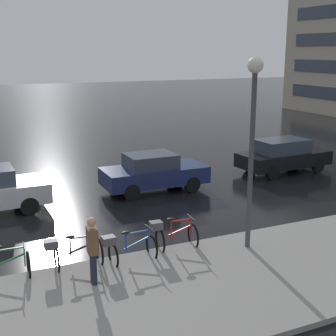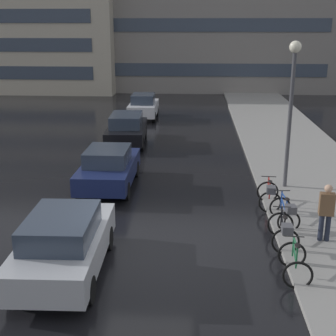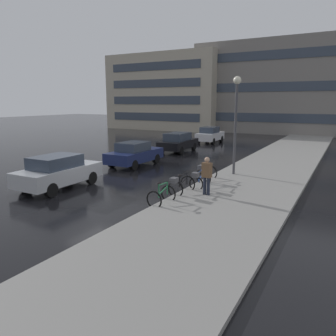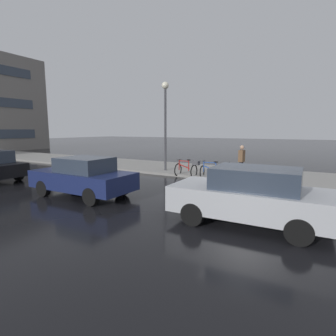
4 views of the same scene
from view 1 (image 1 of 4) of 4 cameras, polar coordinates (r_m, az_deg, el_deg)
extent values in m
plane|color=black|center=(15.94, -18.47, -7.03)|extent=(140.00, 140.00, 0.00)
torus|color=black|center=(12.37, -16.64, -11.31)|extent=(0.72, 0.10, 0.72)
cube|color=#237042|center=(12.26, -17.08, -10.24)|extent=(0.04, 0.04, 0.52)
cube|color=#237042|center=(12.16, -18.63, -9.33)|extent=(0.07, 0.62, 0.04)
cube|color=#237042|center=(12.26, -18.64, -10.53)|extent=(0.08, 0.70, 0.25)
cylinder|color=black|center=(12.15, -17.18, -9.03)|extent=(0.50, 0.06, 0.03)
torus|color=black|center=(12.67, -8.35, -10.11)|extent=(0.76, 0.09, 0.76)
torus|color=black|center=(12.49, -13.41, -10.73)|extent=(0.76, 0.09, 0.76)
cube|color=black|center=(12.43, -11.81, -9.45)|extent=(0.04, 0.04, 0.52)
cube|color=black|center=(12.54, -8.77, -8.98)|extent=(0.04, 0.04, 0.56)
cube|color=black|center=(12.40, -10.33, -8.24)|extent=(0.07, 0.67, 0.04)
cube|color=black|center=(12.50, -10.40, -9.50)|extent=(0.07, 0.76, 0.27)
ellipsoid|color=black|center=(12.32, -11.88, -8.22)|extent=(0.15, 0.27, 0.07)
cylinder|color=black|center=(12.43, -8.82, -7.70)|extent=(0.50, 0.05, 0.03)
cube|color=#4C4C51|center=(12.31, -14.08, -9.03)|extent=(0.29, 0.35, 0.22)
torus|color=black|center=(12.90, -1.99, -9.66)|extent=(0.70, 0.10, 0.70)
torus|color=black|center=(12.50, -6.68, -10.56)|extent=(0.70, 0.10, 0.70)
cube|color=#234CA8|center=(12.51, -5.15, -9.13)|extent=(0.04, 0.04, 0.55)
cube|color=#234CA8|center=(12.76, -2.34, -8.53)|extent=(0.04, 0.04, 0.58)
cube|color=#234CA8|center=(12.54, -3.75, -7.81)|extent=(0.08, 0.67, 0.04)
cube|color=#234CA8|center=(12.64, -3.84, -9.12)|extent=(0.08, 0.76, 0.27)
ellipsoid|color=black|center=(12.40, -5.18, -7.84)|extent=(0.16, 0.27, 0.07)
cylinder|color=black|center=(12.64, -2.35, -7.23)|extent=(0.50, 0.06, 0.03)
cube|color=#4C4C51|center=(12.28, -7.27, -8.77)|extent=(0.30, 0.36, 0.22)
torus|color=black|center=(13.60, 3.08, -8.27)|extent=(0.75, 0.11, 0.75)
torus|color=black|center=(13.25, -0.97, -8.87)|extent=(0.75, 0.11, 0.75)
cube|color=red|center=(13.25, 0.37, -7.52)|extent=(0.04, 0.04, 0.58)
cube|color=red|center=(13.47, 2.80, -7.21)|extent=(0.04, 0.04, 0.56)
cube|color=red|center=(13.27, 1.60, -6.39)|extent=(0.08, 0.61, 0.04)
cube|color=red|center=(13.37, 1.49, -7.60)|extent=(0.08, 0.69, 0.25)
ellipsoid|color=black|center=(13.14, 0.38, -6.23)|extent=(0.16, 0.27, 0.07)
cylinder|color=black|center=(13.36, 2.82, -6.01)|extent=(0.50, 0.06, 0.03)
cube|color=#4C4C51|center=(13.04, -1.48, -7.01)|extent=(0.30, 0.36, 0.22)
cylinder|color=black|center=(18.56, -17.42, -2.93)|extent=(0.24, 0.65, 0.64)
cylinder|color=black|center=(16.96, -16.53, -4.45)|extent=(0.24, 0.65, 0.64)
cube|color=navy|center=(18.97, -1.66, -0.86)|extent=(1.86, 4.20, 0.67)
cube|color=#2D3847|center=(18.76, -2.15, 0.89)|extent=(1.53, 1.95, 0.56)
cylinder|color=black|center=(20.30, 0.83, -0.84)|extent=(0.22, 0.64, 0.64)
cylinder|color=black|center=(18.87, 2.97, -2.01)|extent=(0.22, 0.64, 0.64)
cylinder|color=black|center=(19.37, -6.16, -1.65)|extent=(0.22, 0.64, 0.64)
cylinder|color=black|center=(17.87, -4.48, -2.96)|extent=(0.22, 0.64, 0.64)
cube|color=black|center=(22.61, 13.92, 1.12)|extent=(2.08, 4.48, 0.64)
cube|color=#2D3847|center=(22.37, 13.67, 2.64)|extent=(1.65, 2.48, 0.61)
cylinder|color=black|center=(24.17, 15.02, 1.10)|extent=(0.25, 0.65, 0.64)
cylinder|color=black|center=(23.02, 17.78, 0.27)|extent=(0.25, 0.65, 0.64)
cylinder|color=black|center=(22.45, 9.87, 0.41)|extent=(0.25, 0.65, 0.64)
cylinder|color=black|center=(21.20, 12.57, -0.53)|extent=(0.25, 0.65, 0.64)
cylinder|color=#1E2333|center=(11.63, -9.13, -12.04)|extent=(0.14, 0.14, 0.91)
cylinder|color=#1E2333|center=(11.47, -8.98, -12.42)|extent=(0.14, 0.14, 0.91)
cube|color=brown|center=(11.23, -9.21, -8.70)|extent=(0.42, 0.28, 0.63)
sphere|color=tan|center=(11.06, -9.30, -6.52)|extent=(0.22, 0.22, 0.22)
cylinder|color=#424247|center=(12.92, 10.07, 0.29)|extent=(0.14, 0.14, 5.02)
sphere|color=#F2EACC|center=(12.57, 10.60, 12.24)|extent=(0.42, 0.42, 0.42)
camera|label=2|loc=(16.65, -60.55, 8.50)|focal=50.00mm
camera|label=3|loc=(11.28, -87.23, -6.81)|focal=35.00mm
camera|label=4|loc=(24.22, -26.54, 5.64)|focal=28.00mm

